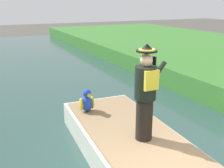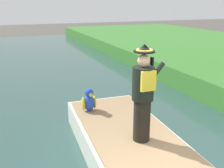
{
  "view_description": "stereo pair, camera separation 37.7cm",
  "coord_description": "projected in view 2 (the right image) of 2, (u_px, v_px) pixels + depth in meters",
  "views": [
    {
      "loc": [
        -2.51,
        -2.93,
        3.25
      ],
      "look_at": [
        -0.19,
        1.88,
        1.61
      ],
      "focal_mm": 42.8,
      "sensor_mm": 36.0,
      "label": 1
    },
    {
      "loc": [
        -2.17,
        -3.08,
        3.25
      ],
      "look_at": [
        -0.19,
        1.88,
        1.61
      ],
      "focal_mm": 42.8,
      "sensor_mm": 36.0,
      "label": 2
    }
  ],
  "objects": [
    {
      "name": "person_pirate",
      "position": [
        143.0,
        94.0,
        4.89
      ],
      "size": [
        0.61,
        0.42,
        1.85
      ],
      "rotation": [
        0.0,
        0.0,
        0.01
      ],
      "color": "black",
      "rests_on": "boat"
    },
    {
      "name": "boat",
      "position": [
        127.0,
        142.0,
        5.66
      ],
      "size": [
        2.03,
        4.29,
        0.61
      ],
      "color": "silver",
      "rests_on": "canal_water"
    },
    {
      "name": "parrot_plush",
      "position": [
        89.0,
        101.0,
        6.47
      ],
      "size": [
        0.36,
        0.35,
        0.57
      ],
      "color": "blue",
      "rests_on": "boat"
    }
  ]
}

